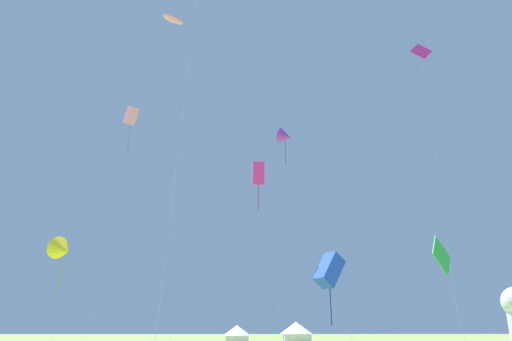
{
  "coord_description": "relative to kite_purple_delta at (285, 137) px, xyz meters",
  "views": [
    {
      "loc": [
        -1.92,
        -4.07,
        2.05
      ],
      "look_at": [
        0.0,
        32.0,
        14.14
      ],
      "focal_mm": 33.27,
      "sensor_mm": 36.0,
      "label": 1
    }
  ],
  "objects": [
    {
      "name": "festival_tent_center",
      "position": [
        -6.61,
        5.93,
        -27.39
      ],
      "size": [
        3.88,
        3.88,
        2.52
      ],
      "color": "white",
      "rests_on": "ground"
    },
    {
      "name": "kite_yellow_delta",
      "position": [
        -25.31,
        -13.1,
        -18.85
      ],
      "size": [
        3.61,
        3.56,
        11.41
      ],
      "color": "yellow",
      "rests_on": "ground"
    },
    {
      "name": "kite_blue_box",
      "position": [
        0.76,
        -23.15,
        -21.98
      ],
      "size": [
        3.36,
        2.69,
        8.39
      ],
      "color": "blue",
      "rests_on": "ground"
    },
    {
      "name": "kite_magenta_diamond",
      "position": [
        16.2,
        -12.54,
        6.52
      ],
      "size": [
        2.96,
        2.43,
        37.13
      ],
      "color": "#E02DA3",
      "rests_on": "ground"
    },
    {
      "name": "kite_purple_delta",
      "position": [
        0.0,
        0.0,
        0.0
      ],
      "size": [
        3.52,
        3.32,
        30.12
      ],
      "color": "purple",
      "rests_on": "ground"
    },
    {
      "name": "kite_green_diamond",
      "position": [
        7.97,
        -29.31,
        -21.58
      ],
      "size": [
        2.29,
        2.18,
        8.74
      ],
      "color": "green",
      "rests_on": "ground"
    },
    {
      "name": "kite_magenta_box",
      "position": [
        -5.05,
        -18.8,
        -11.96
      ],
      "size": [
        2.97,
        1.79,
        18.09
      ],
      "color": "#E02DA3",
      "rests_on": "ground"
    },
    {
      "name": "festival_tent_left",
      "position": [
        1.7,
        5.93,
        -27.13
      ],
      "size": [
        4.6,
        4.6,
        2.99
      ],
      "color": "white",
      "rests_on": "ground"
    },
    {
      "name": "kite_pink_parafoil",
      "position": [
        -14.39,
        -19.71,
        5.21
      ],
      "size": [
        3.05,
        2.24,
        34.54
      ],
      "color": "pink",
      "rests_on": "ground"
    },
    {
      "name": "kite_pink_box",
      "position": [
        -18.42,
        -17.8,
        -5.52
      ],
      "size": [
        2.66,
        3.06,
        24.38
      ],
      "color": "pink",
      "rests_on": "ground"
    }
  ]
}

